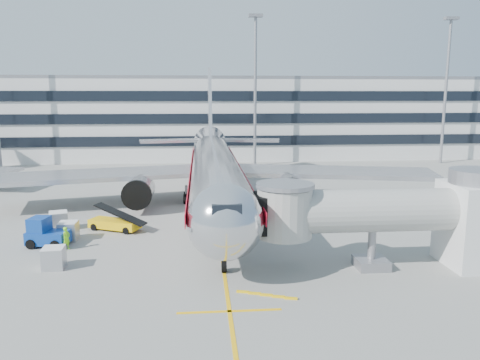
{
  "coord_description": "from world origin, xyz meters",
  "views": [
    {
      "loc": [
        -1.52,
        -38.83,
        12.14
      ],
      "look_at": [
        2.3,
        5.82,
        4.0
      ],
      "focal_mm": 35.0,
      "sensor_mm": 36.0,
      "label": 1
    }
  ],
  "objects": [
    {
      "name": "ground",
      "position": [
        0.0,
        0.0,
        0.0
      ],
      "size": [
        180.0,
        180.0,
        0.0
      ],
      "primitive_type": "plane",
      "color": "gray",
      "rests_on": "ground"
    },
    {
      "name": "stop_bar",
      "position": [
        0.0,
        -14.0,
        0.01
      ],
      "size": [
        6.0,
        0.25,
        0.01
      ],
      "primitive_type": "cube",
      "color": "#F7B40D",
      "rests_on": "ground"
    },
    {
      "name": "belt_loader",
      "position": [
        -9.4,
        3.22,
        0.67
      ],
      "size": [
        4.96,
        3.5,
        2.36
      ],
      "color": "yellow",
      "rests_on": "ground"
    },
    {
      "name": "cargo_container_right",
      "position": [
        -14.54,
        3.79,
        0.84
      ],
      "size": [
        1.96,
        1.96,
        1.67
      ],
      "color": "#ACAEB3",
      "rests_on": "ground"
    },
    {
      "name": "light_mast_east",
      "position": [
        42.0,
        42.0,
        14.88
      ],
      "size": [
        2.4,
        1.2,
        25.45
      ],
      "color": "gray",
      "rests_on": "ground"
    },
    {
      "name": "lead_in_line",
      "position": [
        0.0,
        10.0,
        0.01
      ],
      "size": [
        0.25,
        70.0,
        0.01
      ],
      "primitive_type": "cube",
      "color": "#F7B40D",
      "rests_on": "ground"
    },
    {
      "name": "cargo_container_left",
      "position": [
        -12.79,
        0.51,
        0.8
      ],
      "size": [
        1.49,
        1.49,
        1.59
      ],
      "color": "#ACAEB3",
      "rests_on": "ground"
    },
    {
      "name": "main_jet",
      "position": [
        0.0,
        11.72,
        4.23
      ],
      "size": [
        50.95,
        48.7,
        16.06
      ],
      "color": "silver",
      "rests_on": "ground"
    },
    {
      "name": "ramp_worker",
      "position": [
        -12.24,
        -2.07,
        0.93
      ],
      "size": [
        0.7,
        0.81,
        1.86
      ],
      "primitive_type": "imported",
      "rotation": [
        0.0,
        0.0,
        1.11
      ],
      "color": "#85FA1A",
      "rests_on": "ground"
    },
    {
      "name": "terminal",
      "position": [
        0.0,
        57.95,
        7.8
      ],
      "size": [
        150.0,
        24.25,
        15.6
      ],
      "color": "silver",
      "rests_on": "ground"
    },
    {
      "name": "cargo_container_front",
      "position": [
        -12.0,
        -6.2,
        0.78
      ],
      "size": [
        1.53,
        1.53,
        1.55
      ],
      "color": "#ACAEB3",
      "rests_on": "ground"
    },
    {
      "name": "jet_bridge",
      "position": [
        12.18,
        -8.0,
        3.87
      ],
      "size": [
        17.8,
        4.5,
        7.0
      ],
      "color": "silver",
      "rests_on": "ground"
    },
    {
      "name": "light_mast_centre",
      "position": [
        8.0,
        42.0,
        14.88
      ],
      "size": [
        2.4,
        1.2,
        25.45
      ],
      "color": "gray",
      "rests_on": "ground"
    },
    {
      "name": "baggage_tug",
      "position": [
        -14.2,
        -0.98,
        1.04
      ],
      "size": [
        3.47,
        2.55,
        2.39
      ],
      "color": "navy",
      "rests_on": "ground"
    }
  ]
}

